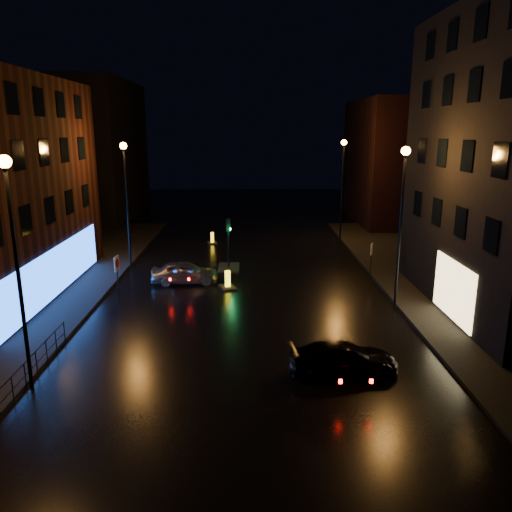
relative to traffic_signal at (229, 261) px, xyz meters
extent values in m
plane|color=black|center=(1.20, -14.00, -0.50)|extent=(120.00, 120.00, 0.00)
cube|color=black|center=(15.20, -6.00, -0.43)|extent=(12.00, 44.00, 0.15)
cube|color=black|center=(-14.80, 21.00, 6.50)|extent=(8.00, 16.00, 14.00)
cube|color=black|center=(16.20, 18.00, 5.50)|extent=(8.00, 14.00, 12.00)
cylinder|color=black|center=(-6.60, -16.00, 3.50)|extent=(0.14, 0.14, 8.00)
cylinder|color=black|center=(-6.60, -16.00, 7.50)|extent=(0.20, 0.20, 0.25)
sphere|color=orange|center=(-6.60, -16.00, 7.65)|extent=(0.44, 0.44, 0.44)
cylinder|color=black|center=(-6.60, 0.00, 3.50)|extent=(0.14, 0.14, 8.00)
cylinder|color=black|center=(-6.60, 0.00, 7.50)|extent=(0.20, 0.20, 0.25)
sphere|color=orange|center=(-6.60, 0.00, 7.65)|extent=(0.44, 0.44, 0.44)
cylinder|color=black|center=(9.00, -8.00, 3.50)|extent=(0.14, 0.14, 8.00)
cylinder|color=black|center=(9.00, -8.00, 7.50)|extent=(0.20, 0.20, 0.25)
sphere|color=orange|center=(9.00, -8.00, 7.65)|extent=(0.44, 0.44, 0.44)
cylinder|color=black|center=(9.00, 8.00, 3.50)|extent=(0.14, 0.14, 8.00)
cylinder|color=black|center=(9.00, 8.00, 7.50)|extent=(0.20, 0.20, 0.25)
sphere|color=orange|center=(9.00, 8.00, 7.65)|extent=(0.44, 0.44, 0.44)
cube|color=black|center=(0.00, 0.00, -0.44)|extent=(1.40, 2.40, 0.12)
cylinder|color=black|center=(0.00, 0.00, 0.90)|extent=(0.12, 0.12, 2.80)
cube|color=black|center=(0.00, 0.00, 2.50)|extent=(0.28, 0.22, 0.90)
cylinder|color=#0CFF59|center=(0.14, 0.00, 2.22)|extent=(0.05, 0.18, 0.18)
cylinder|color=black|center=(-6.80, -15.00, 0.47)|extent=(0.05, 6.00, 0.05)
cylinder|color=black|center=(-6.80, -15.00, 0.00)|extent=(0.04, 6.00, 0.04)
cylinder|color=black|center=(-6.80, -15.00, 0.00)|extent=(0.04, 0.04, 1.00)
cylinder|color=black|center=(-6.80, -12.00, 0.00)|extent=(0.04, 0.04, 1.00)
imported|color=#B7BAC0|center=(-2.56, -3.25, 0.19)|extent=(4.14, 1.90, 1.38)
imported|color=black|center=(4.96, -15.05, 0.11)|extent=(4.42, 2.18, 1.23)
cube|color=black|center=(0.10, -4.29, -0.45)|extent=(1.18, 1.43, 0.10)
cube|color=yellow|center=(0.10, -4.29, 0.06)|extent=(0.33, 0.27, 1.03)
cube|color=black|center=(0.10, -4.29, 0.06)|extent=(0.30, 0.12, 0.62)
cube|color=black|center=(-1.65, 7.74, -0.46)|extent=(0.90, 1.18, 0.09)
cube|color=yellow|center=(-1.65, 7.74, -0.01)|extent=(0.27, 0.20, 0.89)
cube|color=black|center=(-1.65, 7.74, -0.01)|extent=(0.26, 0.07, 0.53)
cylinder|color=black|center=(-5.85, -6.28, 0.71)|extent=(0.07, 0.07, 2.42)
cube|color=silver|center=(-5.85, -6.28, 1.58)|extent=(0.14, 0.61, 0.82)
cylinder|color=#B20C0C|center=(-5.82, -6.29, 1.58)|extent=(0.09, 0.48, 0.48)
cylinder|color=black|center=(9.10, -2.20, 0.58)|extent=(0.06, 0.06, 2.16)
cube|color=silver|center=(9.10, -2.20, 1.37)|extent=(0.26, 0.52, 0.74)
cylinder|color=#B20C0C|center=(9.07, -2.19, 1.37)|extent=(0.19, 0.41, 0.43)
camera|label=1|loc=(1.31, -32.59, 8.67)|focal=35.00mm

